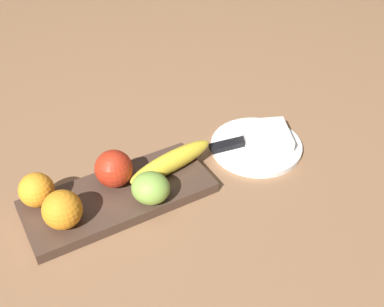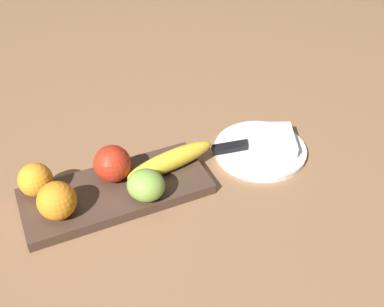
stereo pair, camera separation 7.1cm
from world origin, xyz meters
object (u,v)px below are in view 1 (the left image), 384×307
at_px(fruit_tray, 119,196).
at_px(folded_napkin, 266,135).
at_px(knife, 236,143).
at_px(orange_near_apple, 62,210).
at_px(apple, 114,169).
at_px(dinner_plate, 256,146).
at_px(grape_bunch, 151,188).
at_px(banana, 171,162).
at_px(orange_near_banana, 36,190).

height_order(fruit_tray, folded_napkin, folded_napkin).
bearing_deg(knife, orange_near_apple, -164.33).
height_order(apple, dinner_plate, apple).
xyz_separation_m(fruit_tray, grape_bunch, (0.05, -0.05, 0.04)).
xyz_separation_m(orange_near_apple, grape_bunch, (0.16, -0.02, -0.01)).
bearing_deg(knife, apple, -172.81).
height_order(fruit_tray, banana, banana).
bearing_deg(knife, orange_near_banana, -174.88).
bearing_deg(orange_near_banana, dinner_plate, -5.87).
height_order(orange_near_apple, knife, orange_near_apple).
bearing_deg(dinner_plate, folded_napkin, 0.00).
relative_size(grape_bunch, dinner_plate, 0.36).
bearing_deg(grape_bunch, apple, 118.89).
distance_m(orange_near_banana, dinner_plate, 0.47).
height_order(orange_near_banana, folded_napkin, orange_near_banana).
xyz_separation_m(fruit_tray, orange_near_banana, (-0.14, 0.05, 0.04)).
distance_m(orange_near_apple, knife, 0.40).
relative_size(fruit_tray, orange_near_apple, 5.11).
height_order(banana, folded_napkin, banana).
xyz_separation_m(orange_near_banana, dinner_plate, (0.47, -0.05, -0.05)).
bearing_deg(grape_bunch, knife, 15.81).
distance_m(apple, grape_bunch, 0.09).
height_order(banana, grape_bunch, grape_bunch).
bearing_deg(folded_napkin, grape_bunch, -170.81).
distance_m(orange_near_apple, folded_napkin, 0.47).
height_order(fruit_tray, grape_bunch, grape_bunch).
xyz_separation_m(banana, dinner_plate, (0.21, -0.01, -0.04)).
bearing_deg(folded_napkin, fruit_tray, 180.00).
height_order(apple, grape_bunch, apple).
bearing_deg(apple, grape_bunch, -61.11).
bearing_deg(orange_near_apple, fruit_tray, 13.61).
bearing_deg(banana, dinner_plate, -12.24).
bearing_deg(knife, grape_bunch, -155.03).
bearing_deg(dinner_plate, grape_bunch, -170.00).
bearing_deg(fruit_tray, apple, 78.02).
distance_m(grape_bunch, dinner_plate, 0.29).
xyz_separation_m(apple, grape_bunch, (0.04, -0.08, -0.01)).
height_order(orange_near_banana, knife, orange_near_banana).
relative_size(apple, folded_napkin, 0.74).
relative_size(banana, dinner_plate, 0.98).
bearing_deg(banana, orange_near_apple, 178.97).
distance_m(apple, orange_near_banana, 0.15).
xyz_separation_m(grape_bunch, knife, (0.24, 0.07, -0.03)).
bearing_deg(banana, fruit_tray, 174.31).
distance_m(fruit_tray, dinner_plate, 0.33).
xyz_separation_m(banana, orange_near_apple, (-0.23, -0.04, 0.02)).
relative_size(orange_near_banana, grape_bunch, 0.89).
bearing_deg(grape_bunch, fruit_tray, 134.44).
bearing_deg(grape_bunch, orange_near_apple, 172.42).
relative_size(banana, folded_napkin, 1.98).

